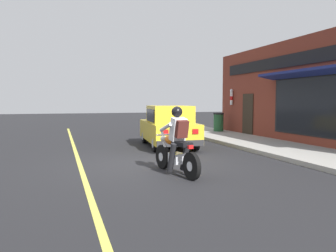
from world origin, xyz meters
name	(u,v)px	position (x,y,z in m)	size (l,w,h in m)	color
ground_plane	(147,163)	(0.00, 0.00, 0.00)	(80.00, 80.00, 0.00)	black
sidewalk_curb	(248,141)	(5.15, 3.00, 0.07)	(2.60, 22.00, 0.14)	#9E9B93
lane_stripe	(75,151)	(-1.80, 3.00, 0.00)	(0.12, 19.80, 0.01)	#D1C64C
storefront_building	(300,92)	(6.68, 1.83, 2.11)	(1.25, 11.84, 4.20)	maroon
motorcycle_with_rider	(177,146)	(0.33, -1.52, 0.68)	(0.68, 2.01, 1.62)	black
car_hatchback	(168,127)	(1.64, 3.02, 0.77)	(1.99, 3.92, 1.57)	black
trash_bin	(219,122)	(5.76, 6.91, 0.64)	(0.56, 0.56, 0.98)	#23512D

